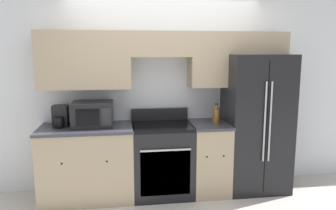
{
  "coord_description": "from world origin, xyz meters",
  "views": [
    {
      "loc": [
        -0.57,
        -3.7,
        1.86
      ],
      "look_at": [
        -0.0,
        0.31,
        1.17
      ],
      "focal_mm": 35.0,
      "sensor_mm": 36.0,
      "label": 1
    }
  ],
  "objects_px": {
    "refrigerator": "(254,122)",
    "bottle": "(216,116)",
    "microwave": "(93,114)",
    "oven_range": "(162,159)"
  },
  "relations": [
    {
      "from": "oven_range",
      "to": "bottle",
      "type": "xyz_separation_m",
      "value": [
        0.69,
        -0.04,
        0.56
      ]
    },
    {
      "from": "bottle",
      "to": "refrigerator",
      "type": "bearing_deg",
      "value": 11.19
    },
    {
      "from": "oven_range",
      "to": "refrigerator",
      "type": "height_order",
      "value": "refrigerator"
    },
    {
      "from": "refrigerator",
      "to": "bottle",
      "type": "relative_size",
      "value": 6.79
    },
    {
      "from": "microwave",
      "to": "bottle",
      "type": "bearing_deg",
      "value": -2.89
    },
    {
      "from": "oven_range",
      "to": "microwave",
      "type": "bearing_deg",
      "value": 177.72
    },
    {
      "from": "bottle",
      "to": "oven_range",
      "type": "bearing_deg",
      "value": 176.35
    },
    {
      "from": "microwave",
      "to": "bottle",
      "type": "height_order",
      "value": "microwave"
    },
    {
      "from": "oven_range",
      "to": "bottle",
      "type": "bearing_deg",
      "value": -3.65
    },
    {
      "from": "oven_range",
      "to": "refrigerator",
      "type": "bearing_deg",
      "value": 3.09
    }
  ]
}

